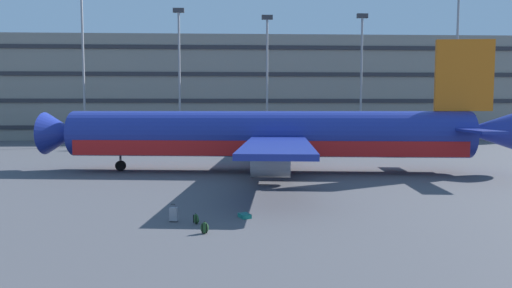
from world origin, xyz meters
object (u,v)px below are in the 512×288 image
suitcase_small (245,216)px  suitcase_silver (174,214)px  backpack_large (196,219)px  backpack_upright (205,228)px  airliner (272,136)px

suitcase_small → suitcase_silver: suitcase_silver is taller
backpack_large → suitcase_silver: bearing=158.1°
backpack_large → backpack_upright: bearing=-72.6°
airliner → suitcase_small: bearing=-98.7°
suitcase_small → backpack_upright: (-1.80, -2.82, 0.14)m
airliner → suitcase_silver: size_ratio=46.17×
backpack_upright → suitcase_small: bearing=57.4°
backpack_upright → backpack_large: size_ratio=1.06×
airliner → backpack_large: airliner is taller
suitcase_small → backpack_large: (-2.33, -1.13, 0.13)m
airliner → suitcase_silver: airliner is taller
suitcase_small → backpack_upright: backpack_upright is taller
backpack_upright → airliner: bearing=77.4°
suitcase_small → suitcase_silver: 3.55m
airliner → backpack_upright: bearing=-102.6°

